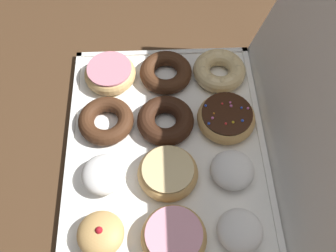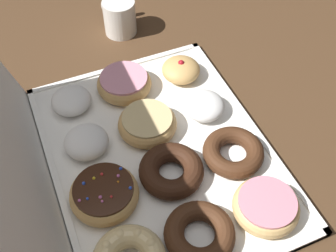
{
  "view_description": "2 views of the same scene",
  "coord_description": "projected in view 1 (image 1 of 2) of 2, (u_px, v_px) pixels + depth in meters",
  "views": [
    {
      "loc": [
        0.39,
        -0.01,
        0.73
      ],
      "look_at": [
        -0.04,
        0.0,
        0.04
      ],
      "focal_mm": 42.57,
      "sensor_mm": 36.0,
      "label": 1
    },
    {
      "loc": [
        -0.44,
        0.17,
        0.67
      ],
      "look_at": [
        0.03,
        -0.03,
        0.05
      ],
      "focal_mm": 45.31,
      "sensor_mm": 36.0,
      "label": 2
    }
  ],
  "objects": [
    {
      "name": "ground_plane",
      "position": [
        167.0,
        150.0,
        0.82
      ],
      "size": [
        3.0,
        3.0,
        0.0
      ],
      "primitive_type": "plane",
      "color": "#4C331E"
    },
    {
      "name": "donut_box",
      "position": [
        167.0,
        149.0,
        0.82
      ],
      "size": [
        0.53,
        0.41,
        0.01
      ],
      "color": "white",
      "rests_on": "ground"
    },
    {
      "name": "box_lid_open",
      "position": [
        323.0,
        87.0,
        0.66
      ],
      "size": [
        0.53,
        0.11,
        0.41
      ],
      "primitive_type": "cube",
      "rotation": [
        1.32,
        0.0,
        0.0
      ],
      "color": "white",
      "rests_on": "ground"
    },
    {
      "name": "pink_frosted_donut_0",
      "position": [
        110.0,
        73.0,
        0.89
      ],
      "size": [
        0.12,
        0.12,
        0.04
      ],
      "color": "#E5B770",
      "rests_on": "donut_box"
    },
    {
      "name": "chocolate_cake_ring_donut_1",
      "position": [
        106.0,
        121.0,
        0.83
      ],
      "size": [
        0.12,
        0.12,
        0.03
      ],
      "color": "#472816",
      "rests_on": "donut_box"
    },
    {
      "name": "powdered_filled_donut_2",
      "position": [
        103.0,
        174.0,
        0.76
      ],
      "size": [
        0.09,
        0.09,
        0.04
      ],
      "color": "white",
      "rests_on": "donut_box"
    },
    {
      "name": "jelly_filled_donut_3",
      "position": [
        101.0,
        234.0,
        0.7
      ],
      "size": [
        0.08,
        0.08,
        0.05
      ],
      "color": "tan",
      "rests_on": "donut_box"
    },
    {
      "name": "chocolate_cake_ring_donut_4",
      "position": [
        166.0,
        72.0,
        0.9
      ],
      "size": [
        0.12,
        0.12,
        0.03
      ],
      "color": "#472816",
      "rests_on": "donut_box"
    },
    {
      "name": "chocolate_cake_ring_donut_5",
      "position": [
        163.0,
        120.0,
        0.83
      ],
      "size": [
        0.12,
        0.12,
        0.04
      ],
      "color": "#381E11",
      "rests_on": "donut_box"
    },
    {
      "name": "glazed_ring_donut_6",
      "position": [
        168.0,
        173.0,
        0.76
      ],
      "size": [
        0.12,
        0.12,
        0.04
      ],
      "color": "tan",
      "rests_on": "donut_box"
    },
    {
      "name": "pink_frosted_donut_7",
      "position": [
        174.0,
        237.0,
        0.7
      ],
      "size": [
        0.12,
        0.12,
        0.04
      ],
      "color": "tan",
      "rests_on": "donut_box"
    },
    {
      "name": "cruller_donut_8",
      "position": [
        219.0,
        70.0,
        0.9
      ],
      "size": [
        0.12,
        0.12,
        0.04
      ],
      "color": "#EACC8C",
      "rests_on": "donut_box"
    },
    {
      "name": "sprinkle_donut_9",
      "position": [
        226.0,
        118.0,
        0.83
      ],
      "size": [
        0.12,
        0.12,
        0.04
      ],
      "color": "tan",
      "rests_on": "donut_box"
    },
    {
      "name": "powdered_filled_donut_10",
      "position": [
        232.0,
        170.0,
        0.76
      ],
      "size": [
        0.08,
        0.08,
        0.04
      ],
      "color": "white",
      "rests_on": "donut_box"
    },
    {
      "name": "powdered_filled_donut_11",
      "position": [
        240.0,
        231.0,
        0.7
      ],
      "size": [
        0.08,
        0.08,
        0.04
      ],
      "color": "white",
      "rests_on": "donut_box"
    }
  ]
}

